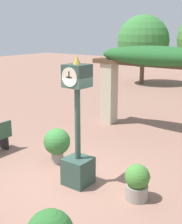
% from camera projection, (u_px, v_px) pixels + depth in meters
% --- Properties ---
extents(ground_plane, '(60.00, 60.00, 0.00)m').
position_uv_depth(ground_plane, '(67.00, 180.00, 7.43)').
color(ground_plane, '#8E6656').
extents(pedestal_clock, '(0.58, 0.58, 2.95)m').
position_uv_depth(pedestal_clock, '(78.00, 136.00, 6.99)').
color(pedestal_clock, '#2D473D').
rests_on(pedestal_clock, ground).
extents(pergola, '(4.78, 1.09, 2.96)m').
position_uv_depth(pergola, '(155.00, 68.00, 10.43)').
color(pergola, '#BCB299').
rests_on(pergola, ground).
extents(potted_plant_near_left, '(0.71, 0.71, 0.95)m').
position_uv_depth(potted_plant_near_left, '(57.00, 143.00, 8.30)').
color(potted_plant_near_left, gray).
rests_on(potted_plant_near_left, ground).
extents(potted_plant_near_right, '(0.53, 0.53, 0.78)m').
position_uv_depth(potted_plant_near_right, '(137.00, 182.00, 6.52)').
color(potted_plant_near_right, gray).
rests_on(potted_plant_near_right, ground).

